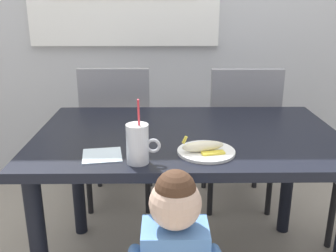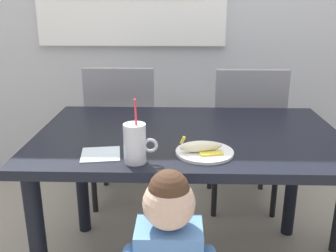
# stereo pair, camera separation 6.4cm
# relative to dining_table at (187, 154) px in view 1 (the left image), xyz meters

# --- Properties ---
(dining_table) EXTENTS (1.39, 0.87, 0.76)m
(dining_table) POSITION_rel_dining_table_xyz_m (0.00, 0.00, 0.00)
(dining_table) COLOR black
(dining_table) RESTS_ON ground
(dining_chair_left) EXTENTS (0.44, 0.45, 0.96)m
(dining_chair_left) POSITION_rel_dining_table_xyz_m (-0.41, 0.67, -0.11)
(dining_chair_left) COLOR gray
(dining_chair_left) RESTS_ON ground
(dining_chair_right) EXTENTS (0.44, 0.45, 0.96)m
(dining_chair_right) POSITION_rel_dining_table_xyz_m (0.38, 0.64, -0.11)
(dining_chair_right) COLOR gray
(dining_chair_right) RESTS_ON ground
(milk_cup) EXTENTS (0.13, 0.08, 0.25)m
(milk_cup) POSITION_rel_dining_table_xyz_m (-0.21, -0.34, 0.17)
(milk_cup) COLOR silver
(milk_cup) RESTS_ON dining_table
(snack_plate) EXTENTS (0.23, 0.23, 0.01)m
(snack_plate) POSITION_rel_dining_table_xyz_m (0.06, -0.25, 0.11)
(snack_plate) COLOR white
(snack_plate) RESTS_ON dining_table
(peeled_banana) EXTENTS (0.18, 0.12, 0.07)m
(peeled_banana) POSITION_rel_dining_table_xyz_m (0.05, -0.26, 0.14)
(peeled_banana) COLOR #F4EAC6
(peeled_banana) RESTS_ON snack_plate
(paper_napkin) EXTENTS (0.17, 0.17, 0.00)m
(paper_napkin) POSITION_rel_dining_table_xyz_m (-0.35, -0.27, 0.11)
(paper_napkin) COLOR silver
(paper_napkin) RESTS_ON dining_table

